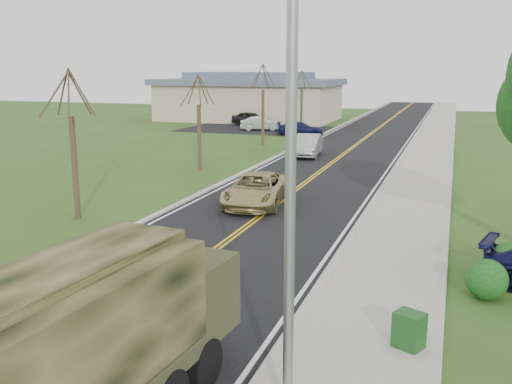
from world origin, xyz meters
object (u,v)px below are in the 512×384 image
at_px(military_truck, 90,333).
at_px(sedan_silver, 308,145).
at_px(utility_box_near, 409,330).
at_px(suv_champagne, 256,189).

xyz_separation_m(military_truck, sedan_silver, (-4.27, 31.61, -1.06)).
bearing_deg(utility_box_near, military_truck, -111.07).
bearing_deg(suv_champagne, military_truck, -86.92).
bearing_deg(sedan_silver, military_truck, -87.96).
xyz_separation_m(military_truck, suv_champagne, (-2.86, 16.50, -1.11)).
xyz_separation_m(military_truck, utility_box_near, (4.76, 4.67, -1.33)).
xyz_separation_m(suv_champagne, utility_box_near, (7.62, -11.82, -0.22)).
bearing_deg(suv_champagne, sedan_silver, 88.57).
bearing_deg(utility_box_near, suv_champagne, 147.26).
bearing_deg(military_truck, sedan_silver, 102.93).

